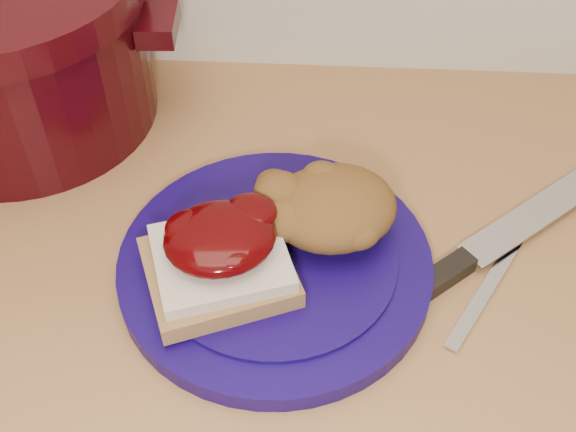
# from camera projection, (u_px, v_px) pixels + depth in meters

# --- Properties ---
(plate) EXTENTS (0.33, 0.33, 0.02)m
(plate) POSITION_uv_depth(u_px,v_px,m) (275.00, 265.00, 0.62)
(plate) COLOR #110549
(plate) RESTS_ON wood_countertop
(sandwich) EXTENTS (0.14, 0.14, 0.06)m
(sandwich) POSITION_uv_depth(u_px,v_px,m) (220.00, 256.00, 0.58)
(sandwich) COLOR olive
(sandwich) RESTS_ON plate
(stuffing_mound) EXTENTS (0.13, 0.12, 0.06)m
(stuffing_mound) POSITION_uv_depth(u_px,v_px,m) (333.00, 208.00, 0.61)
(stuffing_mound) COLOR brown
(stuffing_mound) RESTS_ON plate
(chef_knife) EXTENTS (0.23, 0.20, 0.02)m
(chef_knife) POSITION_uv_depth(u_px,v_px,m) (456.00, 267.00, 0.62)
(chef_knife) COLOR black
(chef_knife) RESTS_ON wood_countertop
(butter_knife) EXTENTS (0.09, 0.14, 0.00)m
(butter_knife) POSITION_uv_depth(u_px,v_px,m) (489.00, 285.00, 0.62)
(butter_knife) COLOR silver
(butter_knife) RESTS_ON wood_countertop
(dutch_oven) EXTENTS (0.34, 0.30, 0.18)m
(dutch_oven) POSITION_uv_depth(u_px,v_px,m) (9.00, 46.00, 0.72)
(dutch_oven) COLOR black
(dutch_oven) RESTS_ON wood_countertop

